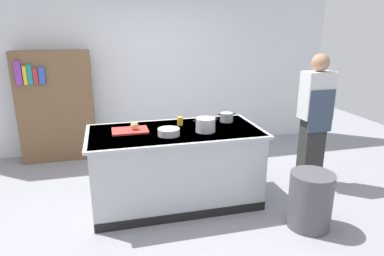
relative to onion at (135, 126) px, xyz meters
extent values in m
plane|color=gray|center=(0.45, -0.08, -0.97)|extent=(10.00, 10.00, 0.00)
cube|color=silver|center=(0.45, 2.02, 0.53)|extent=(6.40, 0.12, 3.00)
cube|color=#B7BABF|center=(0.45, -0.08, -0.52)|extent=(1.90, 0.90, 0.90)
cube|color=#B7BABF|center=(0.45, -0.08, -0.08)|extent=(1.98, 0.98, 0.03)
cube|color=black|center=(0.45, -0.53, -0.92)|extent=(1.90, 0.01, 0.10)
cube|color=red|center=(-0.05, 0.01, -0.06)|extent=(0.40, 0.28, 0.02)
sphere|color=tan|center=(0.00, 0.00, 0.00)|extent=(0.09, 0.09, 0.09)
cylinder|color=#B7BABF|center=(0.77, -0.20, 0.01)|extent=(0.22, 0.22, 0.16)
cube|color=black|center=(0.65, -0.20, 0.07)|extent=(0.04, 0.02, 0.01)
cube|color=black|center=(0.90, -0.20, 0.07)|extent=(0.04, 0.02, 0.01)
cylinder|color=#99999E|center=(1.14, 0.13, -0.01)|extent=(0.16, 0.16, 0.11)
cube|color=black|center=(1.05, 0.13, 0.03)|extent=(0.04, 0.02, 0.01)
cube|color=black|center=(1.24, 0.13, 0.03)|extent=(0.04, 0.02, 0.01)
cylinder|color=#B7BABF|center=(0.35, -0.23, -0.03)|extent=(0.24, 0.24, 0.08)
cylinder|color=yellow|center=(0.55, 0.12, -0.02)|extent=(0.07, 0.07, 0.10)
cylinder|color=#4C4C51|center=(1.70, -0.94, -0.66)|extent=(0.45, 0.45, 0.60)
cube|color=#2D2D2D|center=(2.30, -0.01, -0.52)|extent=(0.28, 0.20, 0.90)
cube|color=silver|center=(2.30, -0.01, 0.23)|extent=(0.38, 0.24, 0.60)
sphere|color=#A87A5B|center=(2.30, -0.01, 0.64)|extent=(0.22, 0.22, 0.22)
cube|color=#38475B|center=(2.30, -0.13, 0.05)|extent=(0.34, 0.02, 0.54)
cube|color=brown|center=(-1.04, 1.72, -0.12)|extent=(1.10, 0.28, 1.70)
cube|color=purple|center=(-1.47, 1.56, 0.44)|extent=(0.09, 0.03, 0.34)
cube|color=yellow|center=(-1.39, 1.56, 0.40)|extent=(0.05, 0.03, 0.26)
cube|color=teal|center=(-1.32, 1.56, 0.41)|extent=(0.07, 0.03, 0.28)
cube|color=red|center=(-1.25, 1.56, 0.38)|extent=(0.06, 0.03, 0.23)
cube|color=#3351B7|center=(-1.17, 1.56, 0.39)|extent=(0.09, 0.03, 0.25)
camera|label=1|loc=(-0.27, -3.67, 1.07)|focal=31.51mm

